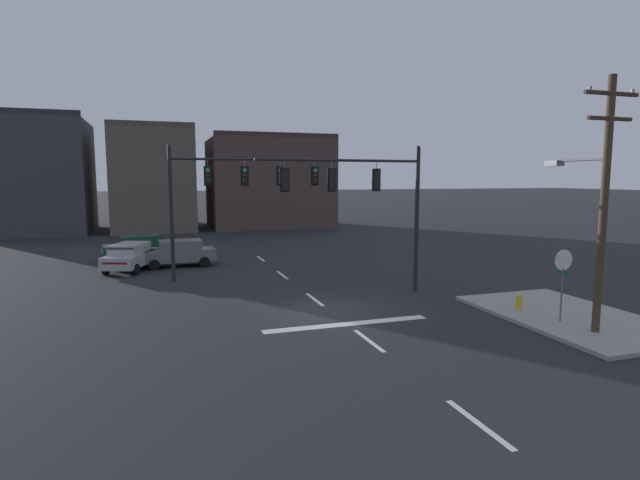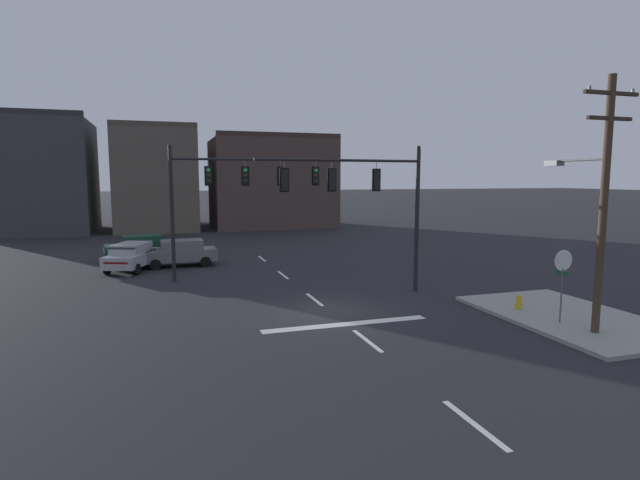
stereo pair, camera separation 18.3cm
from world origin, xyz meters
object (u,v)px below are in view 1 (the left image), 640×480
object	(u,v)px
car_lot_nearside	(139,247)
fire_hydrant	(519,304)
signal_mast_near_side	(368,193)
stop_sign	(563,268)
signal_mast_far_side	(230,186)
car_lot_middle	(131,256)
utility_pole	(600,196)
car_lot_farside	(179,252)

from	to	relation	value
car_lot_nearside	fire_hydrant	bearing A→B (deg)	-51.39
signal_mast_near_side	stop_sign	bearing A→B (deg)	-54.98
signal_mast_near_side	stop_sign	distance (m)	8.63
signal_mast_far_side	car_lot_middle	xyz separation A→B (m)	(-5.24, 4.51, -4.10)
car_lot_middle	utility_pole	bearing A→B (deg)	-48.80
stop_sign	car_lot_middle	xyz separation A→B (m)	(-15.41, 16.79, -1.29)
fire_hydrant	signal_mast_far_side	bearing A→B (deg)	134.30
car_lot_middle	car_lot_farside	bearing A→B (deg)	11.62
stop_sign	utility_pole	bearing A→B (deg)	-75.95
stop_sign	car_lot_middle	size ratio (longest dim) A/B	0.60
signal_mast_far_side	stop_sign	xyz separation A→B (m)	(10.16, -12.29, -2.81)
signal_mast_far_side	car_lot_farside	world-z (taller)	signal_mast_far_side
car_lot_nearside	car_lot_farside	xyz separation A→B (m)	(2.39, -3.33, 0.00)
utility_pole	signal_mast_far_side	bearing A→B (deg)	127.91
fire_hydrant	car_lot_farside	bearing A→B (deg)	129.22
car_lot_farside	car_lot_nearside	bearing A→B (deg)	125.67
stop_sign	car_lot_farside	size ratio (longest dim) A/B	0.63
signal_mast_far_side	utility_pole	size ratio (longest dim) A/B	1.00
car_lot_farside	utility_pole	world-z (taller)	utility_pole
signal_mast_near_side	car_lot_farside	world-z (taller)	signal_mast_near_side
car_lot_nearside	fire_hydrant	world-z (taller)	car_lot_nearside
car_lot_middle	utility_pole	distance (m)	24.14
car_lot_farside	fire_hydrant	size ratio (longest dim) A/B	6.01
utility_pole	fire_hydrant	distance (m)	5.47
car_lot_nearside	fire_hydrant	distance (m)	23.89
signal_mast_near_side	car_lot_farside	distance (m)	13.79
signal_mast_far_side	utility_pole	bearing A→B (deg)	-52.09
car_lot_nearside	signal_mast_near_side	bearing A→B (deg)	-53.47
signal_mast_far_side	car_lot_nearside	size ratio (longest dim) A/B	1.89
car_lot_farside	car_lot_middle	bearing A→B (deg)	-168.38
car_lot_middle	signal_mast_near_side	bearing A→B (deg)	-43.25
utility_pole	signal_mast_near_side	bearing A→B (deg)	122.48
car_lot_middle	signal_mast_far_side	bearing A→B (deg)	-40.69
utility_pole	fire_hydrant	xyz separation A→B (m)	(-0.43, 3.15, -4.46)
stop_sign	car_lot_nearside	bearing A→B (deg)	126.05
stop_sign	signal_mast_near_side	bearing A→B (deg)	125.02
signal_mast_near_side	utility_pole	size ratio (longest dim) A/B	0.90
car_lot_farside	utility_pole	size ratio (longest dim) A/B	0.52
signal_mast_far_side	utility_pole	xyz separation A→B (m)	(10.45, -13.41, -0.17)
signal_mast_near_side	stop_sign	size ratio (longest dim) A/B	2.78
signal_mast_near_side	car_lot_nearside	xyz separation A→B (m)	(-10.32, 13.93, -3.85)
stop_sign	car_lot_nearside	world-z (taller)	stop_sign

